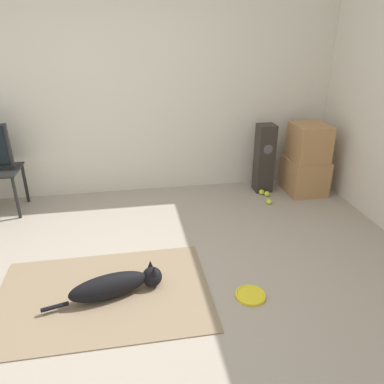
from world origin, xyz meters
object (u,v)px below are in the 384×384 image
cardboard_box_upper (309,142)px  tennis_ball_by_boxes (262,192)px  cardboard_box_lower (305,175)px  frisbee (251,295)px  tennis_ball_near_speaker (267,194)px  floor_speaker (264,158)px  tennis_ball_loose_on_carpet (269,202)px  dog (117,285)px

cardboard_box_upper → tennis_ball_by_boxes: size_ratio=6.80×
cardboard_box_lower → tennis_ball_by_boxes: (-0.56, -0.01, -0.19)m
frisbee → cardboard_box_upper: (1.31, 1.85, 0.64)m
cardboard_box_lower → cardboard_box_upper: 0.44m
frisbee → tennis_ball_near_speaker: size_ratio=3.69×
cardboard_box_upper → floor_speaker: cardboard_box_upper is taller
cardboard_box_lower → cardboard_box_upper: size_ratio=1.13×
frisbee → tennis_ball_by_boxes: size_ratio=3.69×
frisbee → tennis_ball_loose_on_carpet: bearing=64.6°
dog → frisbee: size_ratio=3.76×
tennis_ball_loose_on_carpet → tennis_ball_near_speaker: bearing=75.6°
dog → cardboard_box_lower: bearing=35.5°
tennis_ball_by_boxes → tennis_ball_near_speaker: size_ratio=1.00×
floor_speaker → cardboard_box_lower: bearing=-14.4°
dog → floor_speaker: floor_speaker is taller
cardboard_box_lower → tennis_ball_by_boxes: cardboard_box_lower is taller
tennis_ball_by_boxes → frisbee: bearing=-112.1°
frisbee → floor_speaker: (0.80, 1.99, 0.42)m
cardboard_box_lower → tennis_ball_near_speaker: bearing=-171.8°
dog → cardboard_box_lower: size_ratio=1.80×
cardboard_box_lower → floor_speaker: floor_speaker is taller
tennis_ball_by_boxes → tennis_ball_near_speaker: bearing=-53.6°
cardboard_box_lower → cardboard_box_upper: cardboard_box_upper is taller
dog → cardboard_box_lower: (2.34, 1.67, 0.11)m
dog → cardboard_box_lower: cardboard_box_lower is taller
cardboard_box_upper → tennis_ball_near_speaker: cardboard_box_upper is taller
floor_speaker → tennis_ball_near_speaker: (-0.01, -0.20, -0.40)m
cardboard_box_upper → cardboard_box_lower: bearing=88.4°
floor_speaker → tennis_ball_loose_on_carpet: size_ratio=13.05×
frisbee → tennis_ball_by_boxes: 2.00m
tennis_ball_by_boxes → dog: bearing=-137.1°
frisbee → cardboard_box_lower: cardboard_box_lower is taller
floor_speaker → tennis_ball_loose_on_carpet: floor_speaker is taller
cardboard_box_lower → floor_speaker: size_ratio=0.59×
frisbee → floor_speaker: bearing=68.0°
tennis_ball_loose_on_carpet → floor_speaker: bearing=81.5°
tennis_ball_by_boxes → floor_speaker: bearing=69.0°
cardboard_box_upper → dog: bearing=-144.7°
cardboard_box_lower → tennis_ball_loose_on_carpet: 0.67m
dog → cardboard_box_upper: size_ratio=2.04×
floor_speaker → cardboard_box_upper: bearing=-15.7°
tennis_ball_by_boxes → tennis_ball_loose_on_carpet: size_ratio=1.00×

